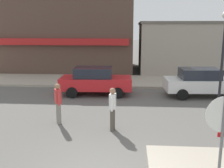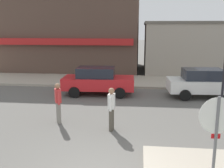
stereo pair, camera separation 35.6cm
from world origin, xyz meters
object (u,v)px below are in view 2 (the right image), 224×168
object	(u,v)px
stop_sign	(216,131)
parked_car_second	(204,83)
pedestrian_crossing_far	(111,108)
parked_car_nearest	(98,80)
pedestrian_crossing_near	(58,102)

from	to	relation	value
stop_sign	parked_car_second	world-z (taller)	stop_sign
parked_car_second	pedestrian_crossing_far	size ratio (longest dim) A/B	2.54
parked_car_nearest	parked_car_second	world-z (taller)	same
parked_car_nearest	parked_car_second	distance (m)	5.88
parked_car_nearest	pedestrian_crossing_near	size ratio (longest dim) A/B	2.52
stop_sign	parked_car_nearest	bearing A→B (deg)	114.68
stop_sign	parked_car_second	size ratio (longest dim) A/B	0.56
stop_sign	pedestrian_crossing_far	world-z (taller)	stop_sign
stop_sign	parked_car_nearest	world-z (taller)	stop_sign
pedestrian_crossing_near	parked_car_second	bearing A→B (deg)	35.24
stop_sign	pedestrian_crossing_far	size ratio (longest dim) A/B	1.43
parked_car_nearest	pedestrian_crossing_near	world-z (taller)	pedestrian_crossing_near
parked_car_second	pedestrian_crossing_near	bearing A→B (deg)	-144.76
parked_car_nearest	pedestrian_crossing_far	size ratio (longest dim) A/B	2.52
parked_car_second	pedestrian_crossing_near	xyz separation A→B (m)	(-6.70, -4.74, 0.06)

